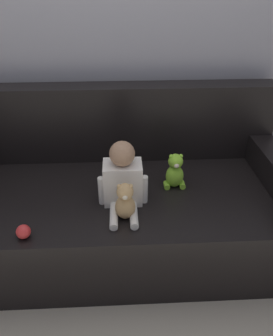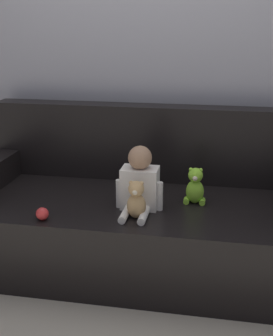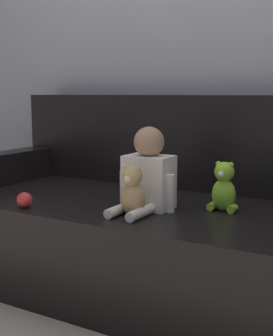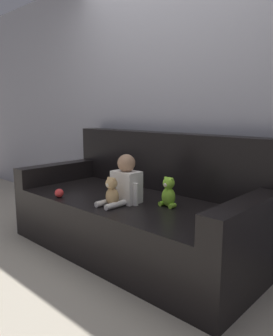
{
  "view_description": "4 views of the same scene",
  "coord_description": "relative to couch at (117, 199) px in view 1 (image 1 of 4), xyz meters",
  "views": [
    {
      "loc": [
        0.04,
        -1.67,
        1.62
      ],
      "look_at": [
        0.12,
        -0.12,
        0.67
      ],
      "focal_mm": 35.0,
      "sensor_mm": 36.0,
      "label": 1
    },
    {
      "loc": [
        0.5,
        -2.69,
        1.55
      ],
      "look_at": [
        0.02,
        -0.11,
        0.7
      ],
      "focal_mm": 50.0,
      "sensor_mm": 36.0,
      "label": 2
    },
    {
      "loc": [
        1.06,
        -1.99,
        0.99
      ],
      "look_at": [
        -0.05,
        -0.09,
        0.64
      ],
      "focal_mm": 50.0,
      "sensor_mm": 36.0,
      "label": 3
    },
    {
      "loc": [
        1.81,
        -1.9,
        1.17
      ],
      "look_at": [
        0.08,
        -0.06,
        0.73
      ],
      "focal_mm": 35.0,
      "sensor_mm": 36.0,
      "label": 4
    }
  ],
  "objects": [
    {
      "name": "wall_back",
      "position": [
        0.0,
        0.52,
        0.98
      ],
      "size": [
        8.0,
        0.05,
        2.6
      ],
      "color": "#93939E",
      "rests_on": "ground_plane"
    },
    {
      "name": "teddy_bear_brown",
      "position": [
        0.05,
        -0.36,
        0.25
      ],
      "size": [
        0.11,
        0.1,
        0.22
      ],
      "color": "tan",
      "rests_on": "couch"
    },
    {
      "name": "person_baby",
      "position": [
        0.04,
        -0.2,
        0.29
      ],
      "size": [
        0.28,
        0.34,
        0.38
      ],
      "color": "white",
      "rests_on": "couch"
    },
    {
      "name": "toy_ball",
      "position": [
        -0.46,
        -0.48,
        0.17
      ],
      "size": [
        0.07,
        0.07,
        0.07
      ],
      "color": "red",
      "rests_on": "couch"
    },
    {
      "name": "plush_toy_side",
      "position": [
        0.36,
        -0.07,
        0.24
      ],
      "size": [
        0.13,
        0.1,
        0.23
      ],
      "color": "#8CD133",
      "rests_on": "couch"
    },
    {
      "name": "couch",
      "position": [
        0.0,
        0.0,
        0.0
      ],
      "size": [
        2.16,
        1.0,
        0.98
      ],
      "color": "black",
      "rests_on": "ground_plane"
    },
    {
      "name": "ground_plane",
      "position": [
        0.0,
        -0.07,
        -0.32
      ],
      "size": [
        12.0,
        12.0,
        0.0
      ],
      "primitive_type": "plane",
      "color": "#B7AD99"
    }
  ]
}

